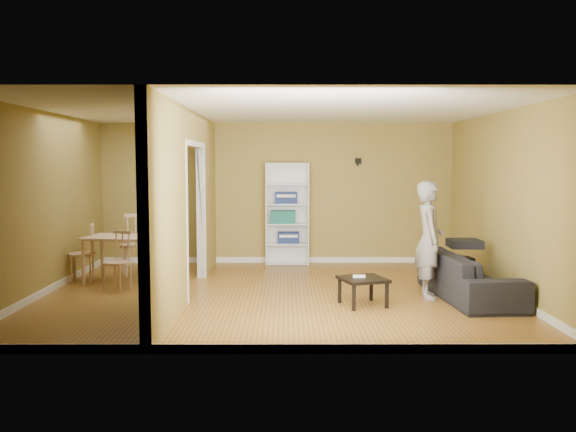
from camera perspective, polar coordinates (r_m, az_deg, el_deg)
The scene contains 15 objects.
room_shell at distance 8.58m, azimuth -1.33°, elevation 1.21°, with size 6.50×6.50×6.50m.
partition at distance 8.69m, azimuth -9.27°, elevation 1.20°, with size 0.22×5.50×2.60m, color olive, non-canonical shape.
wall_speaker at distance 11.33m, azimuth 6.58°, elevation 5.14°, with size 0.10×0.10×0.10m, color black.
sofa at distance 8.78m, azimuth 16.61°, elevation -4.77°, with size 0.92×2.15×0.82m, color black.
person at distance 8.60m, azimuth 13.08°, elevation -1.25°, with size 0.54×0.69×1.90m, color slate.
bookshelf at distance 11.20m, azimuth -0.07°, elevation 0.22°, with size 0.79×0.34×1.87m.
paper_box_navy_a at distance 11.20m, azimuth 0.04°, elevation -2.03°, with size 0.39×0.26×0.20m, color navy.
paper_box_teal at distance 11.16m, azimuth -0.46°, elevation -0.09°, with size 0.45×0.29×0.23m, color #126C5B.
paper_box_navy_b at distance 11.14m, azimuth -0.18°, elevation 1.72°, with size 0.40×0.26×0.21m, color navy.
coffee_table at distance 8.07m, azimuth 7.03°, elevation -6.13°, with size 0.55×0.55×0.37m.
game_controller at distance 8.07m, azimuth 6.65°, elevation -5.61°, with size 0.16×0.04×0.03m, color white.
dining_table at distance 9.85m, azimuth -15.02°, elevation -2.27°, with size 1.16×0.78×0.73m.
chair_left at distance 10.15m, azimuth -18.72°, elevation -3.25°, with size 0.42×0.42×0.91m, color #D1B989, non-canonical shape.
chair_near at distance 9.27m, azimuth -15.72°, elevation -4.07°, with size 0.40×0.40×0.87m, color tan, non-canonical shape.
chair_far at distance 10.49m, azimuth -14.16°, elevation -2.51°, with size 0.48×0.48×1.04m, color tan, non-canonical shape.
Camera 1 is at (0.18, -8.56, 1.87)m, focal length 38.00 mm.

